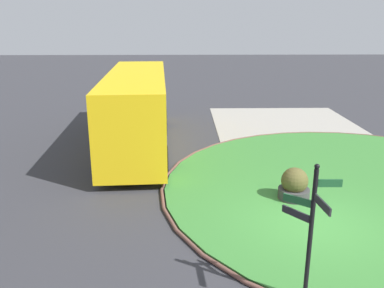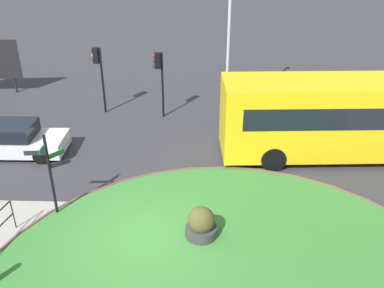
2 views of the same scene
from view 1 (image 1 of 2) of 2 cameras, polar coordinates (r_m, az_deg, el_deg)
The scene contains 7 objects.
ground at distance 12.13m, azimuth 16.45°, elevation -11.05°, with size 120.00×120.00×0.00m, color #333338.
sidewalk_paving at distance 12.89m, azimuth 25.43°, elevation -10.28°, with size 32.00×7.85×0.02m, color #9E998E.
grass_island at distance 15.24m, azimuth 23.96°, elevation -5.75°, with size 14.18×14.18×0.10m, color #387A33.
grass_kerb_ring at distance 15.24m, azimuth 23.96°, elevation -5.74°, with size 14.49×14.49×0.11m, color brown.
signpost_directional at distance 8.29m, azimuth 16.27°, elevation -10.91°, with size 1.28×0.99×3.04m.
bus_yellow at distance 18.60m, azimuth -7.71°, elevation 5.11°, with size 11.05×3.11×3.32m.
planter_near_signpost at distance 13.36m, azimuth 14.17°, elevation -5.82°, with size 1.00×1.00×1.12m.
Camera 1 is at (-10.17, 3.59, 5.55)m, focal length 37.93 mm.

